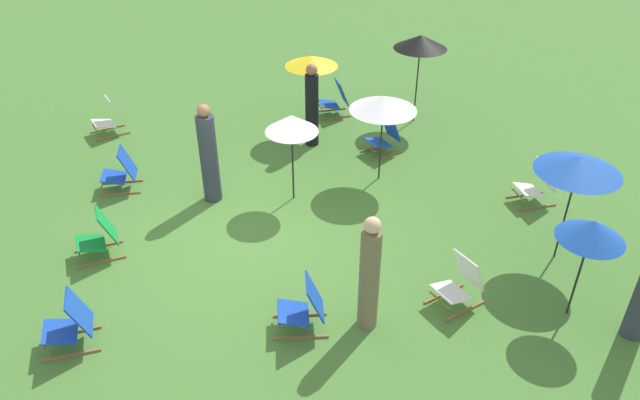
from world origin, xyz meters
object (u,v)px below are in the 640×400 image
deckchair_9 (460,283)px  umbrella_0 (421,42)px  deckchair_2 (121,172)px  deckchair_8 (335,100)px  umbrella_3 (383,103)px  person_0 (312,107)px  umbrella_1 (579,165)px  umbrella_4 (311,61)px  deckchair_7 (110,118)px  umbrella_2 (292,124)px  deckchair_0 (304,307)px  deckchair_4 (537,184)px  umbrella_5 (592,230)px  deckchair_1 (100,236)px  person_3 (369,276)px  person_1 (209,156)px  deckchair_5 (384,136)px  deckchair_6 (71,324)px

deckchair_9 → umbrella_0: size_ratio=0.43×
deckchair_2 → deckchair_8: 5.28m
umbrella_3 → person_0: person_0 is taller
umbrella_1 → umbrella_4: 6.05m
deckchair_7 → umbrella_2: size_ratio=0.51×
umbrella_1 → umbrella_0: bearing=-175.9°
deckchair_0 → umbrella_0: (-5.84, 3.92, 1.51)m
deckchair_4 → umbrella_5: bearing=-21.4°
umbrella_1 → umbrella_5: umbrella_1 is taller
deckchair_8 → deckchair_7: bearing=-93.7°
umbrella_2 → deckchair_0: bearing=-9.2°
deckchair_4 → deckchair_8: size_ratio=1.00×
deckchair_7 → umbrella_1: (6.33, 7.16, 1.36)m
deckchair_0 → person_0: 5.50m
deckchair_1 → deckchair_4: 7.67m
umbrella_0 → umbrella_1: (5.28, 0.38, -0.15)m
deckchair_9 → umbrella_2: size_ratio=0.51×
deckchair_2 → umbrella_1: size_ratio=0.45×
deckchair_7 → person_3: (7.04, 3.73, 0.51)m
umbrella_5 → deckchair_2: bearing=-128.8°
umbrella_4 → person_3: size_ratio=0.96×
deckchair_8 → person_1: person_1 is taller
deckchair_5 → umbrella_4: 2.22m
deckchair_9 → person_1: person_1 is taller
person_0 → person_3: size_ratio=0.98×
deckchair_2 → umbrella_0: bearing=108.2°
deckchair_9 → umbrella_3: 3.84m
umbrella_0 → umbrella_4: 2.43m
deckchair_0 → umbrella_4: bearing=176.2°
deckchair_1 → deckchair_2: (-2.01, 0.28, 0.00)m
deckchair_1 → umbrella_5: (3.04, 6.58, 1.11)m
deckchair_6 → deckchair_9: (0.50, 5.39, 0.00)m
deckchair_8 → person_0: bearing=-34.4°
deckchair_0 → person_1: size_ratio=0.44×
deckchair_5 → deckchair_6: same height
deckchair_7 → umbrella_0: umbrella_0 is taller
deckchair_5 → deckchair_6: 7.15m
deckchair_8 → umbrella_3: 3.28m
deckchair_4 → deckchair_5: 3.24m
umbrella_5 → deckchair_0: bearing=-99.9°
umbrella_2 → umbrella_3: size_ratio=0.97×
deckchair_0 → umbrella_5: size_ratio=0.51×
umbrella_0 → umbrella_2: bearing=-53.1°
umbrella_1 → umbrella_3: 3.63m
deckchair_0 → umbrella_1: 4.54m
deckchair_6 → umbrella_4: umbrella_4 is taller
deckchair_1 → umbrella_4: size_ratio=0.48×
deckchair_8 → umbrella_1: size_ratio=0.45×
deckchair_9 → umbrella_2: bearing=-170.2°
deckchair_4 → umbrella_1: bearing=-19.0°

